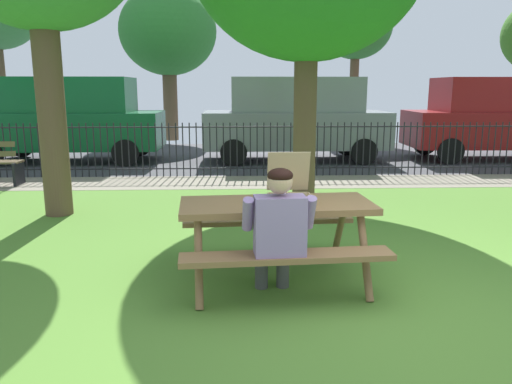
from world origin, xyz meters
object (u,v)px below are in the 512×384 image
parked_car_center (500,117)px  far_tree_center (356,27)px  parked_car_left (295,117)px  far_tree_midleft (168,32)px  picnic_table_foreground (276,220)px  pizza_box_open (290,192)px  parked_car_far_left (68,118)px  adult_at_table (278,229)px

parked_car_center → far_tree_center: far_tree_center is taller
parked_car_left → far_tree_midleft: size_ratio=0.88×
far_tree_midleft → far_tree_center: size_ratio=1.04×
picnic_table_foreground → pizza_box_open: bearing=24.4°
parked_car_left → far_tree_midleft: (-3.81, 5.27, 2.59)m
picnic_table_foreground → far_tree_midleft: far_tree_midleft is taller
parked_car_far_left → parked_car_center: same height
parked_car_left → parked_car_center: size_ratio=0.99×
pizza_box_open → parked_car_far_left: 9.36m
adult_at_table → parked_car_far_left: (-4.54, 8.66, 0.44)m
parked_car_left → far_tree_center: bearing=63.0°
adult_at_table → parked_car_left: 8.74m
picnic_table_foreground → parked_car_far_left: (-4.57, 8.15, 0.50)m
parked_car_far_left → parked_car_center: 10.96m
parked_car_far_left → parked_car_left: bearing=-0.0°
picnic_table_foreground → pizza_box_open: 0.30m
parked_car_far_left → far_tree_center: size_ratio=0.92×
parked_car_left → far_tree_midleft: bearing=125.9°
pizza_box_open → parked_car_center: size_ratio=0.11×
pizza_box_open → far_tree_center: size_ratio=0.10×
parked_car_left → far_tree_center: size_ratio=0.92×
picnic_table_foreground → parked_car_center: bearing=51.9°
far_tree_center → parked_car_left: bearing=-117.0°
adult_at_table → parked_car_center: bearing=53.4°
adult_at_table → parked_car_left: size_ratio=0.26×
adult_at_table → far_tree_center: 14.80m
pizza_box_open → parked_car_center: 10.24m
pizza_box_open → parked_car_left: (0.98, 8.09, 0.24)m
far_tree_center → picnic_table_foreground: bearing=-105.8°
parked_car_far_left → parked_car_left: (5.68, -0.00, 0.00)m
parked_car_far_left → parked_car_left: size_ratio=1.00×
far_tree_center → parked_car_far_left: bearing=-147.8°
pizza_box_open → parked_car_center: bearing=52.3°
picnic_table_foreground → parked_car_left: (1.11, 8.15, 0.50)m
picnic_table_foreground → far_tree_center: (3.79, 13.42, 3.28)m
pizza_box_open → parked_car_left: bearing=83.1°
far_tree_midleft → pizza_box_open: bearing=-78.0°
pizza_box_open → adult_at_table: size_ratio=0.42×
pizza_box_open → far_tree_midleft: 13.95m
adult_at_table → parked_car_center: (6.42, 8.66, 0.44)m
parked_car_left → parked_car_center: (5.28, -0.00, 0.00)m
far_tree_center → pizza_box_open: bearing=-105.3°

